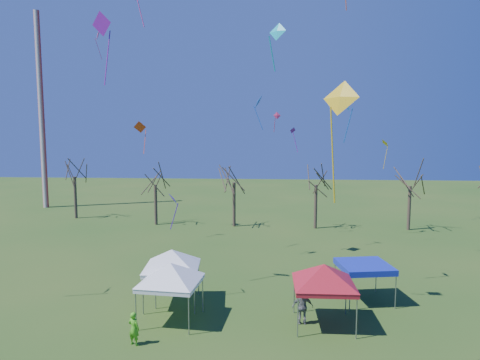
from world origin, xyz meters
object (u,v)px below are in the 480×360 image
at_px(radio_mast, 41,111).
at_px(tent_red, 324,268).
at_px(tree_3, 316,169).
at_px(person_grey, 303,307).
at_px(tent_blue, 364,267).
at_px(tree_0, 74,162).
at_px(tent_white_west, 170,267).
at_px(tree_2, 234,167).
at_px(tree_1, 155,171).
at_px(tent_white_mid, 172,253).
at_px(person_green, 134,328).
at_px(tree_4, 411,170).

bearing_deg(radio_mast, tent_red, -45.21).
relative_size(tree_3, person_grey, 4.31).
relative_size(tent_red, tent_blue, 1.30).
xyz_separation_m(tree_0, tent_white_west, (17.10, -25.80, -3.57)).
bearing_deg(tent_blue, tent_white_west, -161.79).
bearing_deg(tent_red, tree_2, 105.90).
relative_size(radio_mast, tent_red, 5.94).
xyz_separation_m(tree_1, tent_white_mid, (6.59, -20.87, -2.80)).
height_order(tree_0, tree_3, tree_0).
xyz_separation_m(tree_0, person_grey, (23.92, -25.66, -5.57)).
bearing_deg(tent_red, radio_mast, 134.79).
relative_size(tree_3, tent_blue, 2.44).
relative_size(tree_1, person_green, 4.80).
distance_m(radio_mast, tree_3, 36.04).
bearing_deg(person_grey, tent_blue, -141.72).
height_order(tent_red, person_grey, tent_red).
distance_m(tent_white_west, person_grey, 7.11).
bearing_deg(tent_red, tent_white_west, -179.53).
relative_size(tent_white_west, tent_blue, 1.26).
xyz_separation_m(tent_white_west, person_grey, (6.82, 0.13, -2.00)).
bearing_deg(person_green, tree_0, -40.19).
xyz_separation_m(tree_1, tree_4, (26.12, -0.65, 0.27)).
xyz_separation_m(tree_4, tent_white_west, (-19.10, -22.41, -3.14)).
relative_size(radio_mast, tree_0, 2.96).
xyz_separation_m(tent_white_west, tent_blue, (10.62, 3.49, -0.88)).
xyz_separation_m(tree_3, tent_red, (-1.93, -22.39, -3.08)).
xyz_separation_m(tree_1, tree_3, (16.80, -0.60, 0.29)).
bearing_deg(tent_white_west, tent_red, 0.47).
height_order(tent_white_mid, person_green, tent_white_mid).
distance_m(tent_white_mid, person_green, 5.32).
height_order(tree_0, tent_red, tree_0).
xyz_separation_m(tent_white_mid, person_grey, (7.25, -2.06, -2.07)).
bearing_deg(tent_white_west, person_grey, 1.12).
bearing_deg(tree_0, tree_2, -9.24).
xyz_separation_m(tree_2, tent_white_mid, (-1.81, -20.60, -3.30)).
xyz_separation_m(tree_3, tree_4, (9.32, -0.04, -0.02)).
bearing_deg(tree_2, radio_mast, 159.43).
bearing_deg(person_grey, tent_white_west, -2.14).
bearing_deg(person_grey, tree_1, -62.14).
relative_size(tree_2, tent_red, 1.94).
relative_size(tree_4, tent_blue, 2.43).
bearing_deg(radio_mast, tree_4, -12.99).
distance_m(tree_3, tent_red, 22.68).
relative_size(tree_3, person_green, 5.04).
height_order(tree_1, person_green, tree_1).
distance_m(tent_white_west, tent_red, 7.86).
bearing_deg(tent_white_mid, tree_2, 84.97).
relative_size(radio_mast, tent_white_mid, 5.97).
bearing_deg(tent_white_west, tent_white_mid, 101.11).
height_order(tree_0, person_grey, tree_0).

